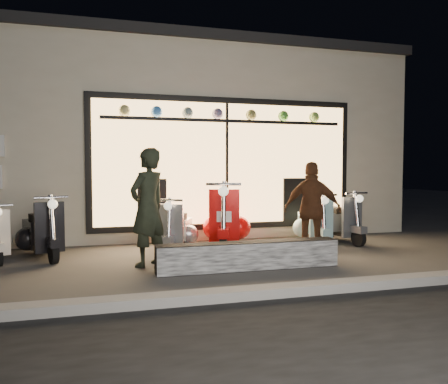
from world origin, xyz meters
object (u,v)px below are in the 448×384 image
(graffiti_barrier, at_px, (249,256))
(scooter_red, at_px, (226,222))
(scooter_silver, at_px, (177,230))
(woman, at_px, (312,209))
(man, at_px, (148,207))

(graffiti_barrier, relative_size, scooter_red, 1.64)
(scooter_silver, relative_size, woman, 0.81)
(scooter_silver, height_order, scooter_red, scooter_red)
(scooter_silver, distance_m, woman, 2.37)
(graffiti_barrier, distance_m, woman, 1.54)
(graffiti_barrier, height_order, man, man)
(scooter_red, bearing_deg, man, -123.11)
(scooter_silver, bearing_deg, graffiti_barrier, -44.55)
(graffiti_barrier, height_order, scooter_red, scooter_red)
(scooter_silver, relative_size, man, 0.72)
(scooter_red, relative_size, man, 0.93)
(graffiti_barrier, bearing_deg, scooter_red, 84.55)
(man, distance_m, woman, 2.66)
(man, bearing_deg, graffiti_barrier, 117.53)
(scooter_silver, relative_size, scooter_red, 0.78)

